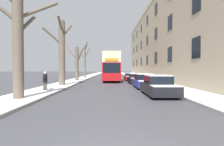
# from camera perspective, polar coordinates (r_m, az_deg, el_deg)

# --- Properties ---
(sidewalk_left) EXTENTS (2.85, 130.00, 0.16)m
(sidewalk_left) POSITION_cam_1_polar(r_m,az_deg,el_deg) (56.47, -6.29, -0.65)
(sidewalk_left) COLOR gray
(sidewalk_left) RESTS_ON ground
(sidewalk_right) EXTENTS (2.85, 130.00, 0.16)m
(sidewalk_right) POSITION_cam_1_polar(r_m,az_deg,el_deg) (56.52, 5.37, -0.65)
(sidewalk_right) COLOR gray
(sidewalk_right) RESTS_ON ground
(terrace_facade_right) EXTENTS (9.10, 51.93, 14.59)m
(terrace_facade_right) POSITION_cam_1_polar(r_m,az_deg,el_deg) (36.81, 18.41, 9.60)
(terrace_facade_right) COLOR tan
(terrace_facade_right) RESTS_ON ground
(bare_tree_left_0) EXTENTS (3.71, 3.78, 7.68)m
(bare_tree_left_0) POSITION_cam_1_polar(r_m,az_deg,el_deg) (11.82, -28.30, 9.76)
(bare_tree_left_0) COLOR brown
(bare_tree_left_0) RESTS_ON ground
(bare_tree_left_1) EXTENTS (2.84, 2.45, 7.40)m
(bare_tree_left_1) POSITION_cam_1_polar(r_m,az_deg,el_deg) (20.00, -16.14, 6.77)
(bare_tree_left_1) COLOR brown
(bare_tree_left_1) RESTS_ON ground
(bare_tree_left_2) EXTENTS (3.17, 2.12, 5.64)m
(bare_tree_left_2) POSITION_cam_1_polar(r_m,az_deg,el_deg) (28.23, -11.44, 3.28)
(bare_tree_left_2) COLOR brown
(bare_tree_left_2) RESTS_ON ground
(bare_tree_left_3) EXTENTS (2.57, 3.60, 7.95)m
(bare_tree_left_3) POSITION_cam_1_polar(r_m,az_deg,el_deg) (37.05, -8.76, 4.35)
(bare_tree_left_3) COLOR brown
(bare_tree_left_3) RESTS_ON ground
(double_decker_bus) EXTENTS (2.60, 11.07, 4.35)m
(double_decker_bus) POSITION_cam_1_polar(r_m,az_deg,el_deg) (28.59, -0.24, 2.37)
(double_decker_bus) COLOR red
(double_decker_bus) RESTS_ON ground
(parked_car_0) EXTENTS (1.87, 4.19, 1.45)m
(parked_car_0) POSITION_cam_1_polar(r_m,az_deg,el_deg) (12.84, 14.86, -4.17)
(parked_car_0) COLOR black
(parked_car_0) RESTS_ON ground
(parked_car_1) EXTENTS (1.85, 4.37, 1.42)m
(parked_car_1) POSITION_cam_1_polar(r_m,az_deg,el_deg) (17.90, 10.39, -2.69)
(parked_car_1) COLOR navy
(parked_car_1) RESTS_ON ground
(parked_car_2) EXTENTS (1.83, 4.46, 1.32)m
(parked_car_2) POSITION_cam_1_polar(r_m,az_deg,el_deg) (23.49, 7.73, -1.86)
(parked_car_2) COLOR black
(parked_car_2) RESTS_ON ground
(parked_car_3) EXTENTS (1.89, 3.93, 1.29)m
(parked_car_3) POSITION_cam_1_polar(r_m,az_deg,el_deg) (29.72, 5.96, -1.25)
(parked_car_3) COLOR maroon
(parked_car_3) RESTS_ON ground
(pedestrian_left_sidewalk) EXTENTS (0.37, 0.37, 1.68)m
(pedestrian_left_sidewalk) POSITION_cam_1_polar(r_m,az_deg,el_deg) (15.55, -21.01, -2.34)
(pedestrian_left_sidewalk) COLOR #4C4742
(pedestrian_left_sidewalk) RESTS_ON ground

